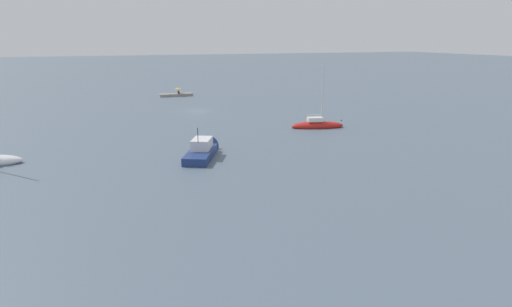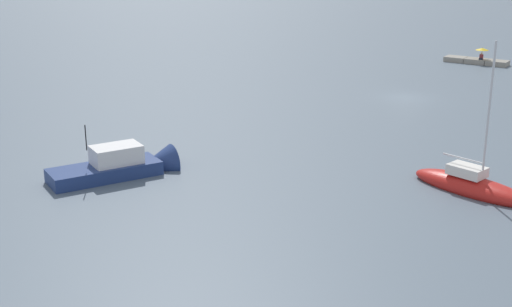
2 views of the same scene
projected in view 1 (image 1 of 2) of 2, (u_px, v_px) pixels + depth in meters
ground_plane at (198, 111)px, 74.54m from camera, size 500.00×500.00×0.00m
seawall_pier at (176, 95)px, 92.83m from camera, size 6.93×1.85×0.56m
person_seated_maroon_left at (179, 92)px, 92.71m from camera, size 0.44×0.64×0.73m
umbrella_open_yellow at (178, 88)px, 92.61m from camera, size 1.40×1.40×1.30m
sailboat_red_near at (317, 125)px, 60.35m from camera, size 7.59×3.69×8.97m
motorboat_navy_mid at (203, 151)px, 46.19m from camera, size 5.39×7.96×4.31m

